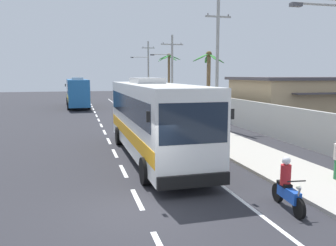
# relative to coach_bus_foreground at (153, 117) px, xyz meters

# --- Properties ---
(ground_plane) EXTENTS (160.00, 160.00, 0.00)m
(ground_plane) POSITION_rel_coach_bus_foreground_xyz_m (-1.79, -6.71, -2.05)
(ground_plane) COLOR #28282D
(sidewalk_kerb) EXTENTS (3.20, 90.00, 0.14)m
(sidewalk_kerb) POSITION_rel_coach_bus_foreground_xyz_m (5.01, 3.29, -1.98)
(sidewalk_kerb) COLOR #A8A399
(sidewalk_kerb) RESTS_ON ground
(lane_markings) EXTENTS (3.46, 71.00, 0.01)m
(lane_markings) POSITION_rel_coach_bus_foreground_xyz_m (0.21, 7.60, -2.04)
(lane_markings) COLOR white
(lane_markings) RESTS_ON ground
(boundary_wall) EXTENTS (0.24, 60.00, 2.18)m
(boundary_wall) POSITION_rel_coach_bus_foreground_xyz_m (8.81, 7.29, -0.96)
(boundary_wall) COLOR #B2B2AD
(boundary_wall) RESTS_ON ground
(coach_bus_foreground) EXTENTS (3.09, 12.15, 3.94)m
(coach_bus_foreground) POSITION_rel_coach_bus_foreground_xyz_m (0.00, 0.00, 0.00)
(coach_bus_foreground) COLOR white
(coach_bus_foreground) RESTS_ON ground
(coach_bus_far_lane) EXTENTS (3.14, 11.53, 3.80)m
(coach_bus_far_lane) POSITION_rel_coach_bus_foreground_xyz_m (-3.60, 28.99, -0.07)
(coach_bus_far_lane) COLOR #2366A8
(coach_bus_far_lane) RESTS_ON ground
(motorcycle_beside_bus) EXTENTS (0.56, 1.96, 1.57)m
(motorcycle_beside_bus) POSITION_rel_coach_bus_foreground_xyz_m (2.10, 9.77, -1.41)
(motorcycle_beside_bus) COLOR black
(motorcycle_beside_bus) RESTS_ON ground
(motorcycle_trailing) EXTENTS (0.56, 1.96, 1.61)m
(motorcycle_trailing) POSITION_rel_coach_bus_foreground_xyz_m (2.52, -7.69, -1.39)
(motorcycle_trailing) COLOR black
(motorcycle_trailing) RESTS_ON ground
(pedestrian_near_kerb) EXTENTS (0.36, 0.36, 1.65)m
(pedestrian_near_kerb) POSITION_rel_coach_bus_foreground_xyz_m (4.62, 9.35, -1.05)
(pedestrian_near_kerb) COLOR navy
(pedestrian_near_kerb) RESTS_ON sidewalk_kerb
(pedestrian_far_walk) EXTENTS (0.36, 0.36, 1.59)m
(pedestrian_far_walk) POSITION_rel_coach_bus_foreground_xyz_m (5.62, 9.79, -1.08)
(pedestrian_far_walk) COLOR navy
(pedestrian_far_walk) RESTS_ON sidewalk_kerb
(utility_pole_mid) EXTENTS (2.05, 0.24, 9.68)m
(utility_pole_mid) POSITION_rel_coach_bus_foreground_xyz_m (6.84, 8.32, 2.98)
(utility_pole_mid) COLOR #9E9E99
(utility_pole_mid) RESTS_ON ground
(utility_pole_far) EXTENTS (3.80, 0.24, 8.52)m
(utility_pole_far) POSITION_rel_coach_bus_foreground_xyz_m (6.80, 21.54, 2.56)
(utility_pole_far) COLOR #9E9E99
(utility_pole_far) RESTS_ON ground
(utility_pole_distant) EXTENTS (3.63, 0.24, 9.02)m
(utility_pole_distant) POSITION_rel_coach_bus_foreground_xyz_m (6.73, 34.75, 2.78)
(utility_pole_distant) COLOR #9E9E99
(utility_pole_distant) RESTS_ON ground
(palm_nearest) EXTENTS (3.35, 3.09, 7.12)m
(palm_nearest) POSITION_rel_coach_bus_foreground_xyz_m (9.23, 31.79, 2.81)
(palm_nearest) COLOR brown
(palm_nearest) RESTS_ON ground
(palm_second) EXTENTS (3.04, 3.06, 6.24)m
(palm_second) POSITION_rel_coach_bus_foreground_xyz_m (8.10, 13.37, 2.09)
(palm_second) COLOR brown
(palm_second) RESTS_ON ground
(roadside_building) EXTENTS (11.64, 8.04, 3.92)m
(roadside_building) POSITION_rel_coach_bus_foreground_xyz_m (15.13, 8.69, -0.07)
(roadside_building) COLOR tan
(roadside_building) RESTS_ON ground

